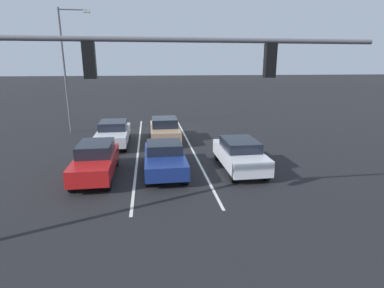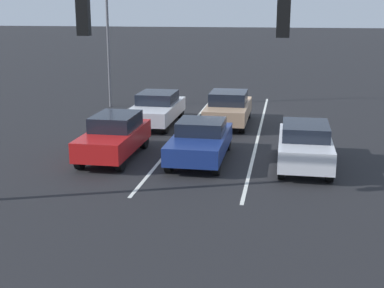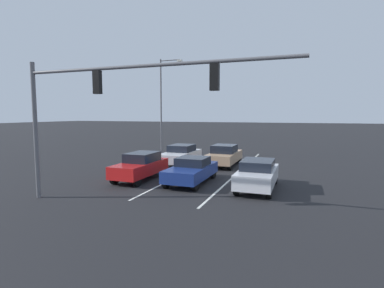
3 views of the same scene
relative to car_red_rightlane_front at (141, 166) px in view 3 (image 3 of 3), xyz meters
name	(u,v)px [view 3 (image 3 of 3)]	position (x,y,z in m)	size (l,w,h in m)	color
ground_plane	(228,162)	(-3.43, -8.04, -0.83)	(240.00, 240.00, 0.00)	black
lane_stripe_left_divider	(241,170)	(-5.08, -4.96, -0.82)	(0.12, 18.17, 0.01)	silver
lane_stripe_center_divider	(196,167)	(-1.77, -4.96, -0.82)	(0.12, 18.17, 0.01)	silver
car_red_rightlane_front	(141,166)	(0.00, 0.00, 0.00)	(1.71, 4.32, 1.60)	red
car_white_leftlane_front	(258,174)	(-6.91, -0.07, -0.03)	(1.79, 4.34, 1.53)	silver
car_navy_midlane_front	(192,170)	(-3.19, -0.21, -0.08)	(1.89, 4.42, 1.45)	navy
car_silver_rightlane_second	(181,154)	(-0.17, -5.88, -0.05)	(1.91, 4.73, 1.51)	silver
car_tan_midlane_second	(224,155)	(-3.53, -6.40, -0.02)	(1.90, 4.49, 1.59)	tan
traffic_signal_gantry	(101,97)	(-1.18, 5.12, 3.78)	(11.76, 0.37, 6.24)	slate
street_lamp_right_shoulder	(163,101)	(3.27, -9.96, 4.32)	(2.20, 0.24, 8.96)	slate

